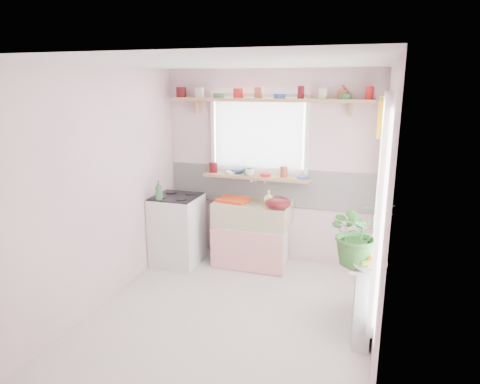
% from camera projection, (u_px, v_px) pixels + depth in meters
% --- Properties ---
extents(room, '(3.20, 3.20, 3.20)m').
position_uv_depth(room, '(313.00, 173.00, 4.68)').
color(room, silver).
rests_on(room, ground).
extents(sink_unit, '(0.95, 0.65, 1.11)m').
position_uv_depth(sink_unit, '(252.00, 233.00, 5.55)').
color(sink_unit, white).
rests_on(sink_unit, ground).
extents(cooker, '(0.58, 0.58, 0.93)m').
position_uv_depth(cooker, '(177.00, 229.00, 5.60)').
color(cooker, white).
rests_on(cooker, ground).
extents(radiator_ledge, '(0.22, 0.95, 0.78)m').
position_uv_depth(radiator_ledge, '(364.00, 289.00, 4.12)').
color(radiator_ledge, white).
rests_on(radiator_ledge, ground).
extents(windowsill, '(1.40, 0.22, 0.04)m').
position_uv_depth(windowsill, '(256.00, 177.00, 5.55)').
color(windowsill, tan).
rests_on(windowsill, room).
extents(pine_shelf, '(2.52, 0.24, 0.04)m').
position_uv_depth(pine_shelf, '(269.00, 100.00, 5.25)').
color(pine_shelf, tan).
rests_on(pine_shelf, room).
extents(shelf_crockery, '(2.47, 0.11, 0.12)m').
position_uv_depth(shelf_crockery, '(267.00, 94.00, 5.24)').
color(shelf_crockery, '#590F14').
rests_on(shelf_crockery, pine_shelf).
extents(sill_crockery, '(1.35, 0.11, 0.12)m').
position_uv_depth(sill_crockery, '(253.00, 171.00, 5.54)').
color(sill_crockery, '#590F14').
rests_on(sill_crockery, windowsill).
extents(dish_tray, '(0.43, 0.35, 0.04)m').
position_uv_depth(dish_tray, '(233.00, 200.00, 5.48)').
color(dish_tray, '#ED4515').
rests_on(dish_tray, sink_unit).
extents(colander, '(0.43, 0.43, 0.15)m').
position_uv_depth(colander, '(278.00, 203.00, 5.14)').
color(colander, '#550E16').
rests_on(colander, sink_unit).
extents(jade_plant, '(0.68, 0.64, 0.59)m').
position_uv_depth(jade_plant, '(358.00, 232.00, 3.70)').
color(jade_plant, '#35712D').
rests_on(jade_plant, radiator_ledge).
extents(fruit_bowl, '(0.31, 0.31, 0.07)m').
position_uv_depth(fruit_bowl, '(370.00, 266.00, 3.64)').
color(fruit_bowl, silver).
rests_on(fruit_bowl, radiator_ledge).
extents(herb_pot, '(0.14, 0.12, 0.24)m').
position_uv_depth(herb_pot, '(360.00, 231.00, 4.27)').
color(herb_pot, '#26602A').
rests_on(herb_pot, radiator_ledge).
extents(soap_bottle_sink, '(0.10, 0.10, 0.21)m').
position_uv_depth(soap_bottle_sink, '(269.00, 199.00, 5.16)').
color(soap_bottle_sink, '#F0E96A').
rests_on(soap_bottle_sink, sink_unit).
extents(sill_cup, '(0.16, 0.16, 0.10)m').
position_uv_depth(sill_cup, '(250.00, 172.00, 5.49)').
color(sill_cup, white).
rests_on(sill_cup, windowsill).
extents(sill_bowl, '(0.21, 0.21, 0.06)m').
position_uv_depth(sill_bowl, '(238.00, 171.00, 5.67)').
color(sill_bowl, '#364DB2').
rests_on(sill_bowl, windowsill).
extents(shelf_vase, '(0.18, 0.18, 0.16)m').
position_uv_depth(shelf_vase, '(343.00, 92.00, 5.02)').
color(shelf_vase, '#A05231').
rests_on(shelf_vase, pine_shelf).
extents(cooker_bottle, '(0.11, 0.11, 0.24)m').
position_uv_depth(cooker_bottle, '(159.00, 190.00, 5.29)').
color(cooker_bottle, '#3D7B48').
rests_on(cooker_bottle, cooker).
extents(fruit, '(0.20, 0.14, 0.10)m').
position_uv_depth(fruit, '(371.00, 260.00, 3.63)').
color(fruit, orange).
rests_on(fruit, fruit_bowl).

